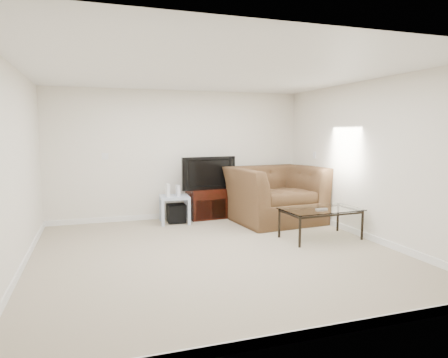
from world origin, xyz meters
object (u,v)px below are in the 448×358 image
object	(u,v)px
television	(207,173)
subwoofer	(176,213)
tv_stand	(206,203)
side_table	(175,209)
recliner	(275,185)
coffee_table	(320,224)

from	to	relation	value
television	subwoofer	distance (m)	0.99
subwoofer	television	bearing A→B (deg)	15.61
tv_stand	television	size ratio (longest dim) A/B	0.70
tv_stand	television	distance (m)	0.61
side_table	recliner	distance (m)	1.95
recliner	side_table	bearing A→B (deg)	159.68
television	recliner	world-z (taller)	recliner
tv_stand	recliner	xyz separation A→B (m)	(1.16, -0.71, 0.41)
television	coffee_table	distance (m)	2.50
recliner	coffee_table	xyz separation A→B (m)	(0.15, -1.35, -0.46)
television	recliner	distance (m)	1.36
subwoofer	recliner	size ratio (longest dim) A/B	0.21
subwoofer	coffee_table	world-z (taller)	coffee_table
coffee_table	subwoofer	bearing A→B (deg)	136.76
tv_stand	coffee_table	distance (m)	2.44
tv_stand	television	bearing A→B (deg)	-90.00
tv_stand	recliner	bearing A→B (deg)	-36.58
coffee_table	recliner	bearing A→B (deg)	96.48
side_table	subwoofer	bearing A→B (deg)	28.83
television	coffee_table	xyz separation A→B (m)	(1.31, -2.03, -0.67)
television	subwoofer	size ratio (longest dim) A/B	3.06
subwoofer	tv_stand	bearing A→B (deg)	18.07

